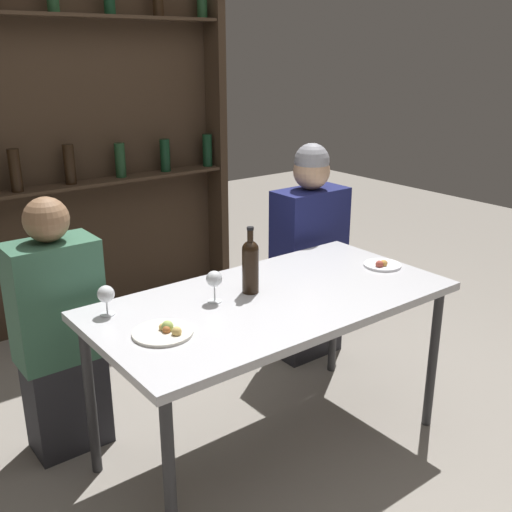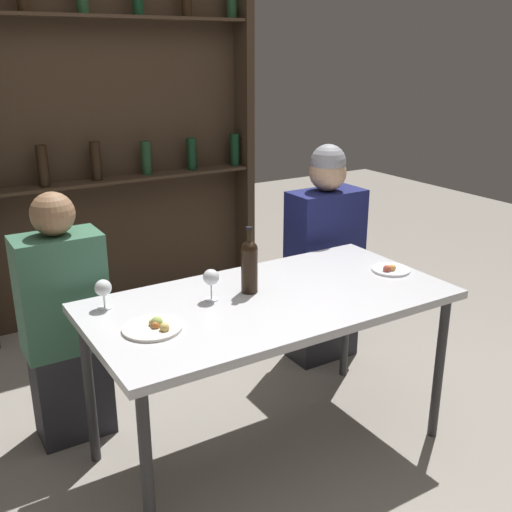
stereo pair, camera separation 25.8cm
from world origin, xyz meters
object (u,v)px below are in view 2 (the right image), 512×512
at_px(food_plate_1, 154,327).
at_px(seated_person_left, 66,327).
at_px(seated_person_right, 324,259).
at_px(wine_bottle, 249,264).
at_px(food_plate_0, 390,269).
at_px(wine_glass_0, 211,278).
at_px(wine_glass_1, 103,289).

relative_size(food_plate_1, seated_person_left, 0.19).
bearing_deg(seated_person_right, wine_bottle, -148.44).
bearing_deg(seated_person_left, food_plate_0, -24.19).
bearing_deg(food_plate_1, wine_bottle, 14.59).
bearing_deg(seated_person_left, wine_glass_0, -43.63).
relative_size(wine_glass_0, food_plate_0, 0.75).
bearing_deg(food_plate_0, wine_glass_1, 167.18).
height_order(food_plate_1, seated_person_left, seated_person_left).
bearing_deg(food_plate_1, seated_person_right, 25.55).
relative_size(wine_bottle, seated_person_left, 0.25).
height_order(wine_glass_0, seated_person_left, seated_person_left).
height_order(wine_glass_0, food_plate_1, wine_glass_0).
bearing_deg(wine_glass_1, food_plate_1, -72.31).
bearing_deg(seated_person_right, food_plate_1, -154.45).
relative_size(wine_glass_0, seated_person_left, 0.11).
relative_size(seated_person_left, seated_person_right, 0.93).
bearing_deg(wine_glass_1, seated_person_right, 13.31).
relative_size(wine_glass_1, seated_person_left, 0.10).
xyz_separation_m(food_plate_1, seated_person_left, (-0.19, 0.62, -0.21)).
distance_m(seated_person_left, seated_person_right, 1.48).
height_order(food_plate_1, seated_person_right, seated_person_right).
relative_size(wine_bottle, seated_person_right, 0.23).
bearing_deg(wine_glass_0, wine_bottle, -2.95).
bearing_deg(wine_glass_1, wine_bottle, -15.22).
distance_m(wine_glass_0, wine_glass_1, 0.44).
distance_m(wine_glass_0, food_plate_1, 0.36).
height_order(wine_bottle, wine_glass_0, wine_bottle).
distance_m(wine_glass_1, food_plate_1, 0.31).
height_order(wine_glass_1, seated_person_right, seated_person_right).
relative_size(food_plate_0, seated_person_left, 0.15).
bearing_deg(seated_person_left, seated_person_right, 0.00).
height_order(seated_person_left, seated_person_right, seated_person_right).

